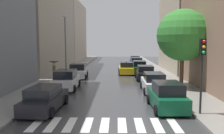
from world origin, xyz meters
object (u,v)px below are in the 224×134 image
at_px(parked_car_right_fourth, 139,67).
at_px(parked_car_right_sixth, 135,61).
at_px(taxi_midroad, 126,68).
at_px(parked_car_left_third, 78,71).
at_px(lamp_post_left, 65,42).
at_px(parked_car_left_second, 66,80).
at_px(street_tree_right, 183,35).
at_px(pedestrian_foreground, 54,66).
at_px(traffic_light_right_corner, 202,60).
at_px(parked_car_right_nearest, 167,97).
at_px(parked_car_right_second, 154,83).
at_px(parked_car_right_fifth, 136,63).
at_px(parked_car_right_third, 145,73).
at_px(parked_car_left_nearest, 45,99).

relative_size(parked_car_right_fourth, parked_car_right_sixth, 1.09).
bearing_deg(parked_car_right_sixth, taxi_midroad, 171.64).
relative_size(parked_car_left_third, lamp_post_left, 0.56).
distance_m(parked_car_left_second, taxi_midroad, 11.96).
height_order(taxi_midroad, street_tree_right, street_tree_right).
xyz_separation_m(parked_car_left_second, pedestrian_foreground, (-2.47, 5.14, 0.82)).
height_order(parked_car_left_second, traffic_light_right_corner, traffic_light_right_corner).
bearing_deg(parked_car_left_third, lamp_post_left, 67.70).
bearing_deg(parked_car_right_nearest, traffic_light_right_corner, -130.77).
bearing_deg(parked_car_left_third, parked_car_right_second, -136.35).
xyz_separation_m(parked_car_right_fifth, street_tree_right, (2.77, -16.25, 4.05)).
height_order(parked_car_left_second, parked_car_right_third, parked_car_left_second).
bearing_deg(parked_car_right_third, lamp_post_left, 81.67).
height_order(parked_car_left_third, parked_car_right_nearest, parked_car_right_nearest).
bearing_deg(parked_car_left_third, parked_car_right_nearest, -151.22).
distance_m(parked_car_left_nearest, street_tree_right, 13.39).
distance_m(parked_car_right_fourth, parked_car_right_sixth, 11.16).
height_order(parked_car_right_fifth, parked_car_right_sixth, parked_car_right_fifth).
bearing_deg(parked_car_right_third, parked_car_right_fifth, 1.26).
bearing_deg(parked_car_right_fourth, pedestrian_foreground, 121.70).
bearing_deg(parked_car_left_nearest, street_tree_right, -52.84).
height_order(parked_car_left_second, street_tree_right, street_tree_right).
bearing_deg(parked_car_right_nearest, parked_car_right_sixth, -2.22).
height_order(parked_car_right_second, parked_car_right_third, parked_car_right_second).
height_order(parked_car_right_sixth, taxi_midroad, taxi_midroad).
height_order(parked_car_right_fourth, traffic_light_right_corner, traffic_light_right_corner).
xyz_separation_m(parked_car_right_third, taxi_midroad, (-1.96, 4.82, 0.00)).
bearing_deg(parked_car_left_third, parked_car_left_nearest, 178.04).
bearing_deg(parked_car_right_nearest, parked_car_left_nearest, 90.86).
bearing_deg(parked_car_right_third, parked_car_right_fourth, 2.84).
height_order(parked_car_right_fourth, street_tree_right, street_tree_right).
xyz_separation_m(parked_car_right_fourth, taxi_midroad, (-1.80, -0.55, -0.06)).
xyz_separation_m(parked_car_right_nearest, parked_car_right_fourth, (-0.10, 17.25, 0.00)).
distance_m(parked_car_right_fourth, lamp_post_left, 10.61).
distance_m(parked_car_left_nearest, parked_car_right_fifth, 24.71).
xyz_separation_m(parked_car_right_second, parked_car_right_fourth, (-0.10, 11.89, 0.05)).
height_order(parked_car_left_second, parked_car_right_nearest, same).
bearing_deg(parked_car_left_nearest, pedestrian_foreground, 14.96).
bearing_deg(parked_car_right_nearest, parked_car_left_second, 49.23).
distance_m(parked_car_right_sixth, lamp_post_left, 18.09).
bearing_deg(parked_car_right_sixth, parked_car_right_nearest, -178.66).
bearing_deg(parked_car_right_nearest, lamp_post_left, 32.99).
relative_size(parked_car_right_sixth, taxi_midroad, 1.01).
distance_m(parked_car_right_second, street_tree_right, 5.20).
bearing_deg(traffic_light_right_corner, parked_car_right_fourth, 95.36).
height_order(parked_car_right_nearest, parked_car_right_fourth, parked_car_right_nearest).
height_order(parked_car_left_nearest, parked_car_right_nearest, parked_car_right_nearest).
xyz_separation_m(taxi_midroad, pedestrian_foreground, (-8.37, -5.26, 0.88)).
relative_size(taxi_midroad, street_tree_right, 0.61).
distance_m(parked_car_right_sixth, street_tree_right, 22.08).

